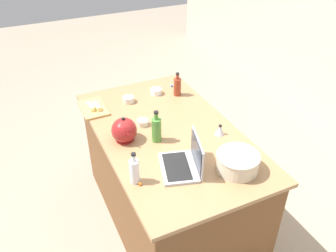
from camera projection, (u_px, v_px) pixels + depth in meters
The scene contains 19 objects.
ground_plane at pixel (168, 216), 3.08m from camera, with size 12.00×12.00×0.00m, color gray.
island_counter at pixel (168, 177), 2.83m from camera, with size 1.66×0.97×0.90m.
laptop at pixel (184, 162), 2.21m from camera, with size 0.36×0.31×0.22m.
mixing_bowl_large at pixel (238, 162), 2.19m from camera, with size 0.27×0.27×0.12m.
bottle_vinegar at pixel (135, 171), 2.09m from camera, with size 0.06×0.06×0.22m.
bottle_soy at pixel (177, 86), 2.99m from camera, with size 0.06×0.06×0.21m.
bottle_olive at pixel (156, 129), 2.43m from camera, with size 0.07×0.07×0.24m.
kettle at pixel (124, 131), 2.45m from camera, with size 0.21×0.18×0.20m.
cutting_board at pixel (93, 108), 2.83m from camera, with size 0.30×0.19×0.02m, color tan.
butter_stick_left at pixel (91, 107), 2.80m from camera, with size 0.11×0.04×0.04m, color #F4E58C.
butter_stick_right at pixel (97, 107), 2.80m from camera, with size 0.11×0.04×0.04m, color #F4E58C.
ramekin_small at pixel (128, 100), 2.92m from camera, with size 0.10×0.10×0.05m, color beige.
ramekin_medium at pixel (156, 91), 3.04m from camera, with size 0.10×0.10×0.05m, color white.
ramekin_wide at pixel (143, 122), 2.64m from camera, with size 0.09×0.09×0.04m, color beige.
kitchen_timer at pixel (220, 130), 2.53m from camera, with size 0.07×0.07×0.08m.
candy_0 at pixel (140, 184), 2.10m from camera, with size 0.02×0.02×0.02m, color orange.
candy_1 at pixel (172, 86), 3.15m from camera, with size 0.02×0.02×0.02m, color blue.
candy_2 at pixel (157, 141), 2.47m from camera, with size 0.02×0.02×0.02m, color yellow.
candy_3 at pixel (143, 126), 2.63m from camera, with size 0.02×0.02×0.02m, color red.
Camera 1 is at (1.91, -0.90, 2.37)m, focal length 37.67 mm.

